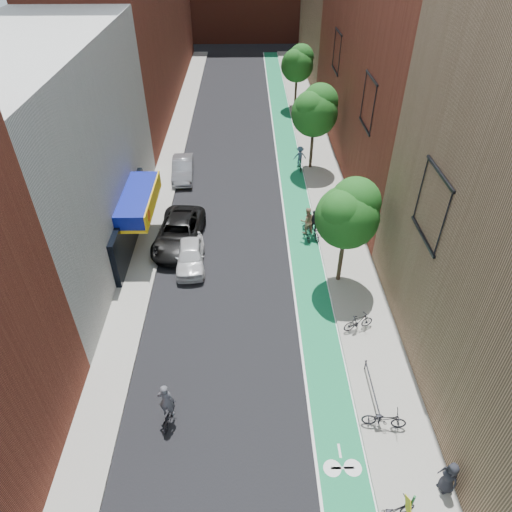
{
  "coord_description": "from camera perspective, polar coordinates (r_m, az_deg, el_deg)",
  "views": [
    {
      "loc": [
        0.46,
        -9.75,
        17.37
      ],
      "look_at": [
        0.89,
        10.5,
        1.5
      ],
      "focal_mm": 32.0,
      "sensor_mm": 36.0,
      "label": 1
    }
  ],
  "objects": [
    {
      "name": "parked_car_black",
      "position": [
        29.18,
        -9.62,
        2.88
      ],
      "size": [
        3.15,
        6.0,
        1.61
      ],
      "primitive_type": "imported",
      "rotation": [
        0.0,
        0.0,
        -0.08
      ],
      "color": "black",
      "rests_on": "ground"
    },
    {
      "name": "sidewalk_left",
      "position": [
        40.23,
        -10.56,
        11.97
      ],
      "size": [
        2.0,
        68.0,
        0.15
      ],
      "primitive_type": "cube",
      "color": "gray",
      "rests_on": "ground"
    },
    {
      "name": "building_left_white",
      "position": [
        28.72,
        -25.12,
        11.13
      ],
      "size": [
        8.0,
        20.0,
        12.0
      ],
      "primitive_type": "cube",
      "color": "silver",
      "rests_on": "ground"
    },
    {
      "name": "parked_car_white",
      "position": [
        27.38,
        -8.21,
        0.13
      ],
      "size": [
        1.95,
        4.23,
        1.41
      ],
      "primitive_type": "imported",
      "rotation": [
        0.0,
        0.0,
        0.07
      ],
      "color": "silver",
      "rests_on": "ground"
    },
    {
      "name": "parked_bike_far",
      "position": [
        20.48,
        15.73,
        -19.0
      ],
      "size": [
        1.88,
        0.89,
        0.95
      ],
      "primitive_type": "imported",
      "rotation": [
        0.0,
        0.0,
        1.42
      ],
      "color": "black",
      "rests_on": "sidewalk_right"
    },
    {
      "name": "cyclist_lane_far",
      "position": [
        37.7,
        5.49,
        11.96
      ],
      "size": [
        1.08,
        1.59,
        1.94
      ],
      "rotation": [
        0.0,
        0.0,
        3.25
      ],
      "color": "black",
      "rests_on": "ground"
    },
    {
      "name": "parked_bike_mid",
      "position": [
        23.71,
        12.69,
        -8.04
      ],
      "size": [
        1.67,
        0.91,
        0.97
      ],
      "primitive_type": "imported",
      "rotation": [
        0.0,
        0.0,
        1.87
      ],
      "color": "black",
      "rests_on": "sidewalk_right"
    },
    {
      "name": "cyclist_lane_mid",
      "position": [
        29.65,
        7.24,
        3.56
      ],
      "size": [
        1.07,
        1.92,
        1.95
      ],
      "rotation": [
        0.0,
        0.0,
        3.39
      ],
      "color": "black",
      "rests_on": "ground"
    },
    {
      "name": "tree_near",
      "position": [
        24.07,
        11.47,
        5.36
      ],
      "size": [
        3.4,
        3.36,
        6.42
      ],
      "color": "#332619",
      "rests_on": "ground"
    },
    {
      "name": "cyclist_lead",
      "position": [
        20.17,
        -11.01,
        -18.21
      ],
      "size": [
        0.74,
        1.62,
        2.23
      ],
      "rotation": [
        0.0,
        0.0,
        3.02
      ],
      "color": "black",
      "rests_on": "ground"
    },
    {
      "name": "bike_lane",
      "position": [
        39.9,
        4.09,
        12.18
      ],
      "size": [
        2.0,
        68.0,
        0.01
      ],
      "primitive_type": "cube",
      "color": "#136E4B",
      "rests_on": "ground"
    },
    {
      "name": "tree_mid",
      "position": [
        36.37,
        7.41,
        17.71
      ],
      "size": [
        3.55,
        3.53,
        6.74
      ],
      "color": "#332619",
      "rests_on": "ground"
    },
    {
      "name": "building_right_mid_red",
      "position": [
        38.1,
        18.48,
        26.8
      ],
      "size": [
        8.0,
        28.0,
        22.0
      ],
      "primitive_type": "cube",
      "color": "maroon",
      "rests_on": "ground"
    },
    {
      "name": "tree_far",
      "position": [
        49.74,
        5.23,
        22.94
      ],
      "size": [
        3.3,
        3.25,
        6.21
      ],
      "color": "#332619",
      "rests_on": "ground"
    },
    {
      "name": "pedestrian",
      "position": [
        19.56,
        22.99,
        -24.1
      ],
      "size": [
        0.75,
        0.91,
        1.59
      ],
      "primitive_type": "imported",
      "rotation": [
        0.0,
        0.0,
        -1.2
      ],
      "color": "black",
      "rests_on": "sidewalk_right"
    },
    {
      "name": "sidewalk_right",
      "position": [
        40.17,
        7.74,
        12.22
      ],
      "size": [
        3.0,
        68.0,
        0.15
      ],
      "primitive_type": "cube",
      "color": "gray",
      "rests_on": "ground"
    },
    {
      "name": "ground",
      "position": [
        19.92,
        -2.08,
        -22.64
      ],
      "size": [
        160.0,
        160.0,
        0.0
      ],
      "primitive_type": "plane",
      "color": "black",
      "rests_on": "ground"
    },
    {
      "name": "parked_car_silver",
      "position": [
        36.81,
        -9.14,
        10.71
      ],
      "size": [
        1.81,
        4.52,
        1.46
      ],
      "primitive_type": "imported",
      "rotation": [
        0.0,
        0.0,
        0.06
      ],
      "color": "gray",
      "rests_on": "ground"
    },
    {
      "name": "cyclist_lane_near",
      "position": [
        29.37,
        6.36,
        3.87
      ],
      "size": [
        1.01,
        1.7,
        2.2
      ],
      "rotation": [
        0.0,
        0.0,
        3.33
      ],
      "color": "black",
      "rests_on": "ground"
    },
    {
      "name": "parked_bike_near",
      "position": [
        18.8,
        16.81,
        -28.19
      ],
      "size": [
        1.78,
        0.99,
        0.88
      ],
      "primitive_type": "imported",
      "rotation": [
        0.0,
        0.0,
        1.82
      ],
      "color": "black",
      "rests_on": "sidewalk_right"
    }
  ]
}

